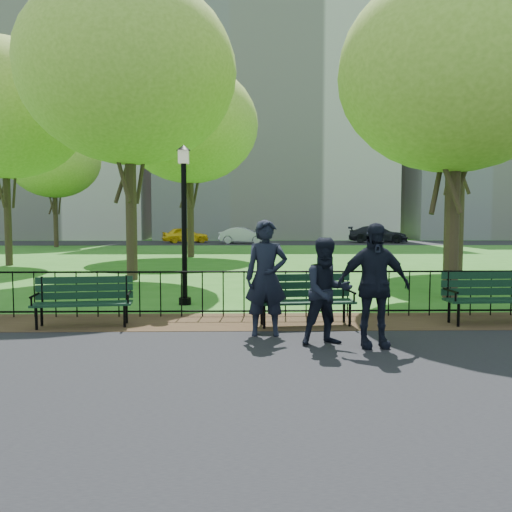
{
  "coord_description": "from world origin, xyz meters",
  "views": [
    {
      "loc": [
        -0.96,
        -7.51,
        1.85
      ],
      "look_at": [
        -0.78,
        1.5,
        1.22
      ],
      "focal_mm": 35.0,
      "sensor_mm": 36.0,
      "label": 1
    }
  ],
  "objects_px": {
    "sedan_silver": "(244,236)",
    "person_left": "(266,278)",
    "sedan_dark": "(378,234)",
    "park_bench_main": "(289,292)",
    "tree_mid_w": "(4,110)",
    "person_mid": "(327,291)",
    "taxi": "(186,235)",
    "tree_far_c": "(190,125)",
    "tree_mid_e": "(463,64)",
    "person_right": "(373,285)",
    "lamppost": "(184,218)",
    "tree_near_e": "(456,72)",
    "tree_near_w": "(129,72)",
    "tree_far_w": "(54,159)",
    "park_bench_right_a": "(493,292)",
    "park_bench_left_a": "(83,296)"
  },
  "relations": [
    {
      "from": "tree_near_e",
      "to": "tree_mid_e",
      "type": "relative_size",
      "value": 0.72
    },
    {
      "from": "park_bench_main",
      "to": "park_bench_right_a",
      "type": "height_order",
      "value": "park_bench_right_a"
    },
    {
      "from": "park_bench_right_a",
      "to": "person_mid",
      "type": "height_order",
      "value": "person_mid"
    },
    {
      "from": "tree_near_e",
      "to": "tree_far_w",
      "type": "height_order",
      "value": "tree_far_w"
    },
    {
      "from": "tree_mid_e",
      "to": "taxi",
      "type": "bearing_deg",
      "value": 117.55
    },
    {
      "from": "tree_far_c",
      "to": "tree_far_w",
      "type": "bearing_deg",
      "value": 136.84
    },
    {
      "from": "tree_near_e",
      "to": "taxi",
      "type": "height_order",
      "value": "tree_near_e"
    },
    {
      "from": "sedan_silver",
      "to": "person_left",
      "type": "bearing_deg",
      "value": -168.24
    },
    {
      "from": "park_bench_right_a",
      "to": "sedan_dark",
      "type": "bearing_deg",
      "value": 75.69
    },
    {
      "from": "tree_near_w",
      "to": "tree_far_w",
      "type": "bearing_deg",
      "value": 116.39
    },
    {
      "from": "person_left",
      "to": "tree_far_w",
      "type": "bearing_deg",
      "value": 117.0
    },
    {
      "from": "park_bench_left_a",
      "to": "tree_mid_e",
      "type": "relative_size",
      "value": 0.16
    },
    {
      "from": "lamppost",
      "to": "tree_mid_w",
      "type": "height_order",
      "value": "tree_mid_w"
    },
    {
      "from": "person_right",
      "to": "sedan_dark",
      "type": "height_order",
      "value": "person_right"
    },
    {
      "from": "park_bench_main",
      "to": "person_mid",
      "type": "xyz_separation_m",
      "value": [
        0.46,
        -1.31,
        0.2
      ]
    },
    {
      "from": "tree_mid_e",
      "to": "sedan_dark",
      "type": "bearing_deg",
      "value": 81.77
    },
    {
      "from": "park_bench_right_a",
      "to": "taxi",
      "type": "height_order",
      "value": "taxi"
    },
    {
      "from": "tree_far_w",
      "to": "sedan_silver",
      "type": "xyz_separation_m",
      "value": [
        13.39,
        4.78,
        -5.55
      ]
    },
    {
      "from": "tree_far_c",
      "to": "tree_mid_e",
      "type": "bearing_deg",
      "value": -36.82
    },
    {
      "from": "park_bench_main",
      "to": "tree_far_w",
      "type": "height_order",
      "value": "tree_far_w"
    },
    {
      "from": "tree_far_c",
      "to": "sedan_silver",
      "type": "height_order",
      "value": "tree_far_c"
    },
    {
      "from": "lamppost",
      "to": "tree_far_w",
      "type": "distance_m",
      "value": 27.97
    },
    {
      "from": "tree_near_e",
      "to": "taxi",
      "type": "bearing_deg",
      "value": 108.28
    },
    {
      "from": "park_bench_main",
      "to": "sedan_dark",
      "type": "bearing_deg",
      "value": 67.0
    },
    {
      "from": "person_right",
      "to": "taxi",
      "type": "relative_size",
      "value": 0.47
    },
    {
      "from": "person_right",
      "to": "lamppost",
      "type": "bearing_deg",
      "value": 127.62
    },
    {
      "from": "tree_mid_w",
      "to": "tree_near_e",
      "type": "bearing_deg",
      "value": -31.3
    },
    {
      "from": "tree_far_c",
      "to": "person_right",
      "type": "bearing_deg",
      "value": -75.8
    },
    {
      "from": "tree_far_w",
      "to": "person_mid",
      "type": "bearing_deg",
      "value": -62.64
    },
    {
      "from": "sedan_silver",
      "to": "sedan_dark",
      "type": "bearing_deg",
      "value": -71.32
    },
    {
      "from": "park_bench_left_a",
      "to": "tree_mid_e",
      "type": "height_order",
      "value": "tree_mid_e"
    },
    {
      "from": "lamppost",
      "to": "tree_mid_w",
      "type": "xyz_separation_m",
      "value": [
        -8.54,
        9.96,
        4.5
      ]
    },
    {
      "from": "tree_far_c",
      "to": "lamppost",
      "type": "bearing_deg",
      "value": -84.22
    },
    {
      "from": "person_right",
      "to": "park_bench_main",
      "type": "bearing_deg",
      "value": 124.99
    },
    {
      "from": "tree_far_w",
      "to": "taxi",
      "type": "distance_m",
      "value": 12.09
    },
    {
      "from": "person_right",
      "to": "sedan_dark",
      "type": "bearing_deg",
      "value": 72.59
    },
    {
      "from": "park_bench_main",
      "to": "person_left",
      "type": "height_order",
      "value": "person_left"
    },
    {
      "from": "tree_mid_e",
      "to": "person_left",
      "type": "bearing_deg",
      "value": -126.54
    },
    {
      "from": "park_bench_right_a",
      "to": "sedan_silver",
      "type": "height_order",
      "value": "sedan_silver"
    },
    {
      "from": "tree_mid_w",
      "to": "sedan_dark",
      "type": "bearing_deg",
      "value": 45.08
    },
    {
      "from": "park_bench_right_a",
      "to": "tree_mid_w",
      "type": "relative_size",
      "value": 0.2
    },
    {
      "from": "park_bench_main",
      "to": "tree_mid_w",
      "type": "height_order",
      "value": "tree_mid_w"
    },
    {
      "from": "person_right",
      "to": "tree_near_w",
      "type": "bearing_deg",
      "value": 119.95
    },
    {
      "from": "person_mid",
      "to": "taxi",
      "type": "relative_size",
      "value": 0.41
    },
    {
      "from": "tree_mid_w",
      "to": "sedan_silver",
      "type": "relative_size",
      "value": 2.29
    },
    {
      "from": "sedan_dark",
      "to": "tree_mid_e",
      "type": "bearing_deg",
      "value": -173.32
    },
    {
      "from": "park_bench_right_a",
      "to": "tree_near_e",
      "type": "distance_m",
      "value": 5.74
    },
    {
      "from": "person_left",
      "to": "tree_mid_e",
      "type": "bearing_deg",
      "value": 54.01
    },
    {
      "from": "person_mid",
      "to": "person_right",
      "type": "xyz_separation_m",
      "value": [
        0.65,
        -0.14,
        0.11
      ]
    },
    {
      "from": "sedan_silver",
      "to": "sedan_dark",
      "type": "xyz_separation_m",
      "value": [
        11.35,
        1.54,
        0.05
      ]
    }
  ]
}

